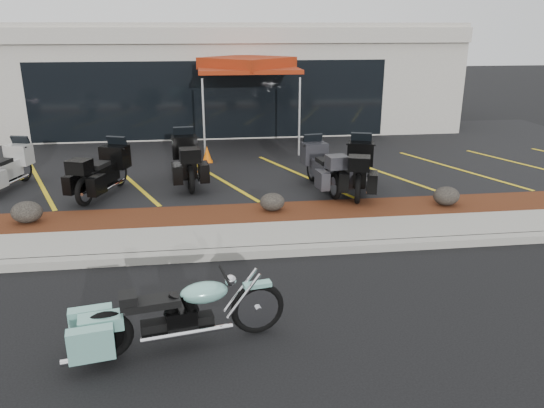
{
  "coord_description": "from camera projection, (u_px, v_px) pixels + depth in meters",
  "views": [
    {
      "loc": [
        -0.34,
        -7.71,
        3.9
      ],
      "look_at": [
        0.84,
        1.2,
        0.87
      ],
      "focal_mm": 35.0,
      "sensor_mm": 36.0,
      "label": 1
    }
  ],
  "objects": [
    {
      "name": "touring_black_front",
      "position": [
        118.0,
        161.0,
        12.86
      ],
      "size": [
        1.52,
        2.3,
        1.25
      ],
      "primitive_type": null,
      "rotation": [
        0.0,
        0.0,
        1.21
      ],
      "color": "black",
      "rests_on": "upper_lot"
    },
    {
      "name": "sidewalk",
      "position": [
        225.0,
        239.0,
        10.01
      ],
      "size": [
        24.0,
        1.2,
        0.15
      ],
      "primitive_type": "cube",
      "color": "gray",
      "rests_on": "ground"
    },
    {
      "name": "touring_black_rear",
      "position": [
        360.0,
        158.0,
        13.09
      ],
      "size": [
        1.49,
        2.37,
        1.29
      ],
      "primitive_type": null,
      "rotation": [
        0.0,
        0.0,
        1.26
      ],
      "color": "black",
      "rests_on": "upper_lot"
    },
    {
      "name": "traffic_cone",
      "position": [
        207.0,
        154.0,
        15.28
      ],
      "size": [
        0.35,
        0.35,
        0.47
      ],
      "primitive_type": "cone",
      "rotation": [
        0.0,
        0.0,
        0.26
      ],
      "color": "#E46207",
      "rests_on": "upper_lot"
    },
    {
      "name": "dealership_building",
      "position": [
        209.0,
        75.0,
        21.49
      ],
      "size": [
        18.0,
        8.16,
        4.0
      ],
      "color": "#ABA49A",
      "rests_on": "ground"
    },
    {
      "name": "hero_cruiser",
      "position": [
        257.0,
        301.0,
        6.94
      ],
      "size": [
        2.79,
        1.15,
        0.96
      ],
      "primitive_type": null,
      "rotation": [
        0.0,
        0.0,
        0.17
      ],
      "color": "#7ABEB1",
      "rests_on": "ground"
    },
    {
      "name": "curb",
      "position": [
        227.0,
        254.0,
        9.36
      ],
      "size": [
        24.0,
        0.25,
        0.15
      ],
      "primitive_type": "cube",
      "color": "gray",
      "rests_on": "ground"
    },
    {
      "name": "touring_black_mid",
      "position": [
        184.0,
        151.0,
        13.75
      ],
      "size": [
        1.1,
        2.33,
        1.31
      ],
      "primitive_type": null,
      "rotation": [
        0.0,
        0.0,
        1.68
      ],
      "color": "black",
      "rests_on": "upper_lot"
    },
    {
      "name": "ground",
      "position": [
        230.0,
        281.0,
        8.53
      ],
      "size": [
        90.0,
        90.0,
        0.0
      ],
      "primitive_type": "plane",
      "color": "black",
      "rests_on": "ground"
    },
    {
      "name": "upper_lot",
      "position": [
        215.0,
        157.0,
        16.21
      ],
      "size": [
        26.0,
        9.6,
        0.15
      ],
      "primitive_type": "cube",
      "color": "black",
      "rests_on": "ground"
    },
    {
      "name": "touring_white",
      "position": [
        23.0,
        159.0,
        13.29
      ],
      "size": [
        1.29,
        2.14,
        1.17
      ],
      "primitive_type": null,
      "rotation": [
        0.0,
        0.0,
        1.29
      ],
      "color": "#BAB9B5",
      "rests_on": "upper_lot"
    },
    {
      "name": "boulder_left",
      "position": [
        27.0,
        212.0,
        10.56
      ],
      "size": [
        0.61,
        0.51,
        0.43
      ],
      "primitive_type": "ellipsoid",
      "color": "black",
      "rests_on": "mulch_bed"
    },
    {
      "name": "boulder_mid",
      "position": [
        272.0,
        202.0,
        11.25
      ],
      "size": [
        0.53,
        0.44,
        0.38
      ],
      "primitive_type": "ellipsoid",
      "color": "black",
      "rests_on": "mulch_bed"
    },
    {
      "name": "boulder_right",
      "position": [
        446.0,
        196.0,
        11.59
      ],
      "size": [
        0.58,
        0.48,
        0.41
      ],
      "primitive_type": "ellipsoid",
      "color": "black",
      "rests_on": "mulch_bed"
    },
    {
      "name": "touring_grey",
      "position": [
        313.0,
        158.0,
        13.26
      ],
      "size": [
        1.08,
        2.19,
        1.22
      ],
      "primitive_type": null,
      "rotation": [
        0.0,
        0.0,
        1.71
      ],
      "color": "#2F2F34",
      "rests_on": "upper_lot"
    },
    {
      "name": "mulch_bed",
      "position": [
        223.0,
        217.0,
        11.14
      ],
      "size": [
        24.0,
        1.2,
        0.16
      ],
      "primitive_type": "cube",
      "color": "#37130C",
      "rests_on": "ground"
    },
    {
      "name": "popup_canopy",
      "position": [
        247.0,
        66.0,
        16.47
      ],
      "size": [
        3.57,
        3.57,
        2.83
      ],
      "rotation": [
        0.0,
        0.0,
        -0.2
      ],
      "color": "silver",
      "rests_on": "upper_lot"
    }
  ]
}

